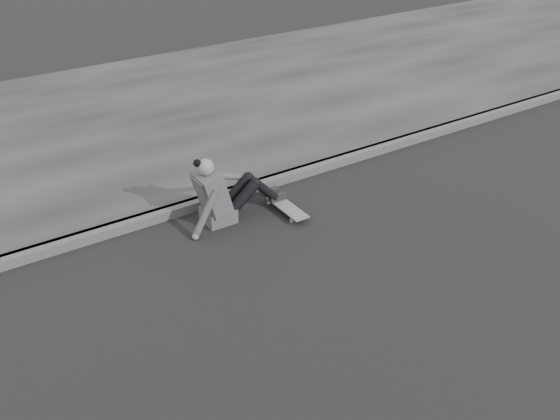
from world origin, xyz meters
The scene contains 5 objects.
ground centered at (0.00, 0.00, 0.00)m, with size 80.00×80.00×0.00m, color black.
curb centered at (0.00, 2.58, 0.06)m, with size 24.00×0.16×0.12m, color #4F4F4F.
sidewalk centered at (0.00, 5.60, 0.06)m, with size 24.00×6.00×0.12m, color #323232.
skateboard centered at (-2.31, 1.91, 0.07)m, with size 0.20×0.78×0.09m.
seated_woman centered at (-3.05, 2.16, 0.36)m, with size 1.38×0.46×0.88m.
Camera 1 is at (-6.01, -3.64, 3.95)m, focal length 40.00 mm.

